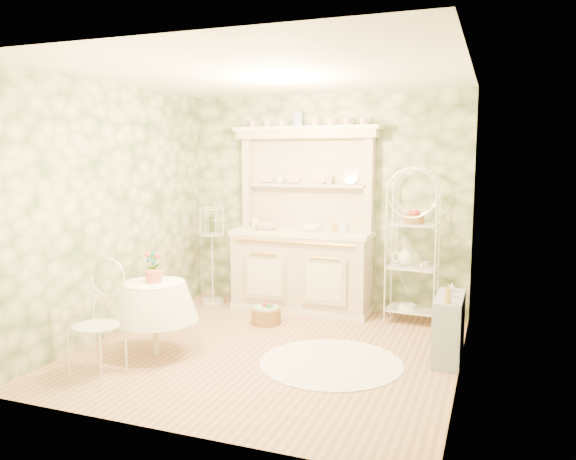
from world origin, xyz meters
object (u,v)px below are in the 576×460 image
(kitchen_dresser, at_px, (302,220))
(cafe_chair, at_px, (96,323))
(round_table, at_px, (155,323))
(birdcage_stand, at_px, (212,245))
(floor_basket, at_px, (266,315))
(bakers_rack, at_px, (413,245))
(side_shelf, at_px, (449,326))

(kitchen_dresser, xyz_separation_m, cafe_chair, (-0.98, -2.65, -0.67))
(cafe_chair, bearing_deg, kitchen_dresser, 62.36)
(kitchen_dresser, distance_m, cafe_chair, 2.90)
(round_table, bearing_deg, birdcage_stand, 101.88)
(round_table, relative_size, floor_basket, 1.88)
(bakers_rack, bearing_deg, birdcage_stand, -174.82)
(floor_basket, bearing_deg, birdcage_stand, 148.31)
(kitchen_dresser, xyz_separation_m, floor_basket, (-0.19, -0.71, -1.04))
(kitchen_dresser, relative_size, floor_basket, 7.05)
(kitchen_dresser, distance_m, round_table, 2.32)
(side_shelf, xyz_separation_m, floor_basket, (-2.07, 0.44, -0.22))
(side_shelf, distance_m, cafe_chair, 3.23)
(bakers_rack, distance_m, floor_basket, 1.87)
(bakers_rack, xyz_separation_m, cafe_chair, (-2.34, -2.62, -0.43))
(birdcage_stand, relative_size, floor_basket, 4.71)
(side_shelf, distance_m, round_table, 2.83)
(kitchen_dresser, distance_m, floor_basket, 1.27)
(kitchen_dresser, bearing_deg, floor_basket, -104.73)
(side_shelf, height_order, floor_basket, side_shelf)
(birdcage_stand, height_order, floor_basket, birdcage_stand)
(side_shelf, height_order, birdcage_stand, birdcage_stand)
(birdcage_stand, xyz_separation_m, floor_basket, (1.03, -0.64, -0.66))
(round_table, bearing_deg, side_shelf, 17.63)
(kitchen_dresser, bearing_deg, side_shelf, -31.41)
(cafe_chair, xyz_separation_m, floor_basket, (0.79, 1.95, -0.37))
(kitchen_dresser, relative_size, birdcage_stand, 1.50)
(floor_basket, bearing_deg, round_table, -115.79)
(kitchen_dresser, relative_size, side_shelf, 3.03)
(birdcage_stand, bearing_deg, side_shelf, -19.18)
(bakers_rack, distance_m, round_table, 3.00)
(kitchen_dresser, bearing_deg, round_table, -112.07)
(bakers_rack, distance_m, birdcage_stand, 2.59)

